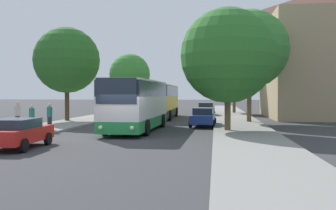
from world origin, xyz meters
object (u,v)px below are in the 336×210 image
object	(u,v)px
tree_left_near	(67,60)
tree_right_near	(234,70)
bus_middle	(161,101)
pedestrian_waiting_far	(32,117)
tree_right_far	(228,55)
parked_car_left_curb	(17,133)
parked_car_right_far	(206,109)
tree_left_far	(130,74)
bus_front	(137,104)
pedestrian_waiting_near	(18,115)
parked_car_right_near	(203,117)
tree_right_mid	(249,49)
pedestrian_walking_back	(50,116)

from	to	relation	value
tree_left_near	tree_right_near	xyz separation A→B (m)	(15.67, 17.16, 0.11)
bus_middle	pedestrian_waiting_far	size ratio (longest dim) A/B	7.33
bus_middle	tree_right_far	bearing A→B (deg)	-66.13
parked_car_left_curb	bus_middle	bearing A→B (deg)	80.20
bus_middle	tree_right_near	size ratio (longest dim) A/B	1.44
bus_middle	tree_left_near	world-z (taller)	tree_left_near
bus_middle	parked_car_right_far	xyz separation A→B (m)	(4.51, 4.78, -1.03)
parked_car_left_curb	tree_left_far	size ratio (longest dim) A/B	0.50
bus_front	tree_left_far	world-z (taller)	tree_left_far
pedestrian_waiting_far	tree_right_far	world-z (taller)	tree_right_far
pedestrian_waiting_near	pedestrian_waiting_far	world-z (taller)	pedestrian_waiting_near
bus_middle	parked_car_left_curb	distance (m)	23.38
parked_car_left_curb	parked_car_right_far	size ratio (longest dim) A/B	0.88
parked_car_right_near	pedestrian_waiting_near	size ratio (longest dim) A/B	2.41
pedestrian_waiting_far	tree_left_near	xyz separation A→B (m)	(-1.15, 9.21, 4.58)
bus_middle	tree_right_mid	size ratio (longest dim) A/B	1.26
pedestrian_walking_back	tree_left_far	world-z (taller)	tree_left_far
parked_car_left_curb	tree_right_mid	distance (m)	21.83
parked_car_left_curb	tree_right_mid	size ratio (longest dim) A/B	0.43
parked_car_left_curb	pedestrian_waiting_near	size ratio (longest dim) A/B	2.27
pedestrian_walking_back	tree_right_near	world-z (taller)	tree_right_near
bus_middle	pedestrian_waiting_near	distance (m)	16.83
bus_front	pedestrian_waiting_far	xyz separation A→B (m)	(-6.78, -1.61, -0.86)
bus_front	tree_right_mid	bearing A→B (deg)	45.79
pedestrian_waiting_far	pedestrian_walking_back	bearing A→B (deg)	-159.72
bus_front	pedestrian_waiting_near	distance (m)	8.22
parked_car_left_curb	pedestrian_walking_back	xyz separation A→B (m)	(-1.97, 8.11, 0.29)
tree_right_near	tree_right_mid	bearing A→B (deg)	-88.27
bus_middle	parked_car_right_near	size ratio (longest dim) A/B	2.73
pedestrian_waiting_far	tree_left_far	distance (m)	32.62
bus_middle	pedestrian_waiting_near	world-z (taller)	bus_middle
parked_car_right_near	parked_car_right_far	bearing A→B (deg)	-87.09
bus_front	tree_left_far	bearing A→B (deg)	104.51
tree_right_near	tree_right_mid	size ratio (longest dim) A/B	0.88
parked_car_right_near	pedestrian_waiting_near	xyz separation A→B (m)	(-12.52, -5.18, 0.33)
parked_car_right_near	pedestrian_waiting_far	bearing A→B (deg)	29.72
bus_front	tree_right_near	bearing A→B (deg)	73.82
tree_left_near	bus_middle	bearing A→B (deg)	39.55
bus_front	tree_left_near	xyz separation A→B (m)	(-7.93, 7.59, 3.72)
parked_car_right_near	tree_right_far	world-z (taller)	tree_right_far
pedestrian_waiting_far	tree_right_mid	size ratio (longest dim) A/B	0.17
bus_middle	tree_right_far	xyz separation A→B (m)	(6.43, -14.08, 3.24)
parked_car_right_near	pedestrian_walking_back	world-z (taller)	pedestrian_walking_back
pedestrian_walking_back	tree_left_near	world-z (taller)	tree_left_near
tree_right_mid	tree_right_far	distance (m)	8.66
parked_car_right_near	parked_car_right_far	size ratio (longest dim) A/B	0.93
pedestrian_waiting_near	parked_car_right_near	bearing A→B (deg)	-131.57
pedestrian_waiting_near	pedestrian_waiting_far	distance (m)	1.49
bus_middle	pedestrian_walking_back	world-z (taller)	bus_middle
pedestrian_walking_back	parked_car_right_far	bearing A→B (deg)	25.50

